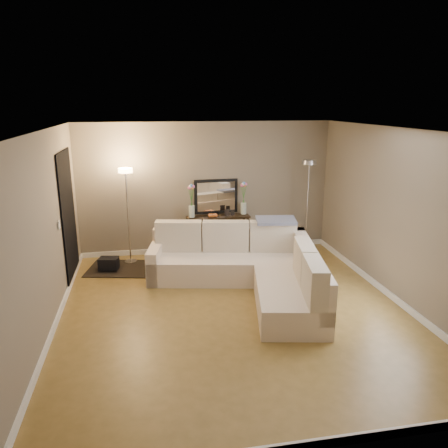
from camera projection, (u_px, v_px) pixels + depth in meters
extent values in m
cube|color=olive|center=(234.00, 311.00, 6.41)|extent=(5.00, 5.50, 0.01)
cube|color=white|center=(235.00, 130.00, 5.71)|extent=(5.00, 5.50, 0.01)
cube|color=gray|center=(206.00, 188.00, 8.68)|extent=(5.00, 0.02, 2.60)
cube|color=gray|center=(306.00, 319.00, 3.45)|extent=(5.00, 0.02, 2.60)
cube|color=gray|center=(44.00, 235.00, 5.62)|extent=(0.02, 5.50, 2.60)
cube|color=gray|center=(399.00, 217.00, 6.50)|extent=(0.02, 5.50, 2.60)
cube|color=white|center=(207.00, 248.00, 8.99)|extent=(5.00, 0.03, 0.10)
cube|color=white|center=(297.00, 447.00, 3.81)|extent=(5.00, 0.03, 0.10)
cube|color=white|center=(56.00, 322.00, 5.96)|extent=(0.03, 5.50, 0.10)
cube|color=white|center=(389.00, 294.00, 6.83)|extent=(0.03, 5.50, 0.10)
cube|color=black|center=(69.00, 217.00, 7.29)|extent=(0.02, 1.20, 2.20)
cube|color=white|center=(59.00, 225.00, 6.46)|extent=(0.02, 0.08, 0.12)
cube|color=beige|center=(229.00, 267.00, 7.55)|extent=(2.82, 1.43, 0.41)
cube|color=beige|center=(229.00, 244.00, 7.82)|extent=(2.68, 0.72, 0.58)
cube|color=beige|center=(156.00, 262.00, 7.54)|extent=(0.36, 0.95, 0.58)
cube|color=beige|center=(289.00, 299.00, 6.30)|extent=(1.23, 1.80, 0.41)
cube|color=beige|center=(310.00, 269.00, 6.66)|extent=(0.70, 2.58, 0.58)
cube|color=beige|center=(179.00, 236.00, 7.67)|extent=(0.84, 0.38, 0.54)
cube|color=beige|center=(226.00, 236.00, 7.66)|extent=(0.84, 0.38, 0.54)
cube|color=beige|center=(273.00, 236.00, 7.66)|extent=(0.84, 0.38, 0.54)
cube|color=beige|center=(305.00, 261.00, 6.47)|extent=(0.37, 0.77, 0.54)
cube|color=beige|center=(315.00, 282.00, 5.72)|extent=(0.37, 0.77, 0.54)
cube|color=slate|center=(276.00, 220.00, 7.60)|extent=(0.73, 0.49, 0.09)
cube|color=black|center=(218.00, 217.00, 8.68)|extent=(1.27, 0.42, 0.04)
cube|color=black|center=(191.00, 240.00, 8.52)|extent=(0.05, 0.05, 0.73)
cube|color=black|center=(189.00, 236.00, 8.77)|extent=(0.05, 0.05, 0.73)
cube|color=black|center=(248.00, 235.00, 8.79)|extent=(0.05, 0.05, 0.73)
cube|color=black|center=(244.00, 232.00, 9.04)|extent=(0.05, 0.05, 0.73)
cube|color=black|center=(218.00, 245.00, 8.83)|extent=(1.19, 0.38, 0.03)
cube|color=#BF3333|center=(193.00, 241.00, 8.68)|extent=(0.04, 0.16, 0.18)
cube|color=#3359A5|center=(195.00, 241.00, 8.69)|extent=(0.04, 0.16, 0.20)
cube|color=gold|center=(197.00, 240.00, 8.70)|extent=(0.05, 0.16, 0.22)
cube|color=#3F7F4C|center=(200.00, 241.00, 8.71)|extent=(0.06, 0.16, 0.18)
cube|color=#994C99|center=(202.00, 240.00, 8.72)|extent=(0.04, 0.16, 0.20)
cube|color=orange|center=(204.00, 240.00, 8.73)|extent=(0.04, 0.16, 0.22)
cube|color=#262626|center=(206.00, 240.00, 8.75)|extent=(0.05, 0.16, 0.18)
cube|color=#4C99B2|center=(209.00, 240.00, 8.75)|extent=(0.06, 0.16, 0.20)
cube|color=#B2A58C|center=(211.00, 239.00, 8.76)|extent=(0.04, 0.16, 0.22)
cube|color=brown|center=(213.00, 240.00, 8.78)|extent=(0.04, 0.16, 0.18)
cube|color=navy|center=(215.00, 239.00, 8.79)|extent=(0.05, 0.16, 0.20)
cube|color=gold|center=(217.00, 239.00, 8.79)|extent=(0.06, 0.16, 0.22)
cube|color=black|center=(216.00, 196.00, 8.72)|extent=(0.88, 0.09, 0.69)
cube|color=white|center=(216.00, 197.00, 8.71)|extent=(0.77, 0.06, 0.58)
cube|color=#D06024|center=(213.00, 215.00, 8.61)|extent=(0.18, 0.13, 0.04)
cube|color=black|center=(227.00, 212.00, 8.65)|extent=(0.10, 0.03, 0.12)
cube|color=black|center=(233.00, 213.00, 8.68)|extent=(0.08, 0.02, 0.11)
cylinder|color=silver|center=(192.00, 211.00, 8.51)|extent=(0.12, 0.12, 0.23)
cylinder|color=#38722D|center=(191.00, 198.00, 8.44)|extent=(0.09, 0.01, 0.40)
sphere|color=#E5598C|center=(189.00, 188.00, 8.38)|extent=(0.07, 0.07, 0.07)
cylinder|color=#38722D|center=(191.00, 197.00, 8.44)|extent=(0.05, 0.01, 0.42)
sphere|color=white|center=(190.00, 187.00, 8.38)|extent=(0.07, 0.07, 0.07)
cylinder|color=#38722D|center=(191.00, 197.00, 8.44)|extent=(0.01, 0.01, 0.44)
sphere|color=#598CE5|center=(191.00, 186.00, 8.38)|extent=(0.07, 0.07, 0.07)
cylinder|color=#38722D|center=(192.00, 198.00, 8.44)|extent=(0.05, 0.01, 0.40)
sphere|color=#E58C4C|center=(192.00, 188.00, 8.39)|extent=(0.07, 0.07, 0.07)
cylinder|color=#38722D|center=(192.00, 197.00, 8.44)|extent=(0.10, 0.01, 0.41)
sphere|color=#D866B2|center=(193.00, 187.00, 8.39)|extent=(0.07, 0.07, 0.07)
cylinder|color=silver|center=(243.00, 208.00, 8.76)|extent=(0.12, 0.12, 0.23)
cylinder|color=#38722D|center=(243.00, 195.00, 8.68)|extent=(0.09, 0.01, 0.40)
sphere|color=#E5598C|center=(242.00, 185.00, 8.63)|extent=(0.07, 0.07, 0.07)
cylinder|color=#38722D|center=(243.00, 195.00, 8.68)|extent=(0.05, 0.01, 0.42)
sphere|color=white|center=(243.00, 184.00, 8.62)|extent=(0.07, 0.07, 0.07)
cylinder|color=#38722D|center=(244.00, 194.00, 8.68)|extent=(0.01, 0.01, 0.44)
sphere|color=#598CE5|center=(244.00, 183.00, 8.62)|extent=(0.07, 0.07, 0.07)
cylinder|color=#38722D|center=(244.00, 195.00, 8.69)|extent=(0.05, 0.01, 0.40)
sphere|color=#E58C4C|center=(245.00, 185.00, 8.64)|extent=(0.07, 0.07, 0.07)
cylinder|color=#38722D|center=(244.00, 195.00, 8.69)|extent=(0.10, 0.01, 0.41)
sphere|color=#D866B2|center=(246.00, 184.00, 8.64)|extent=(0.07, 0.07, 0.07)
cylinder|color=silver|center=(131.00, 262.00, 8.34)|extent=(0.28, 0.28, 0.03)
cylinder|color=silver|center=(128.00, 218.00, 8.11)|extent=(0.03, 0.03, 1.72)
cylinder|color=#FFBF72|center=(125.00, 170.00, 7.87)|extent=(0.30, 0.30, 0.08)
cylinder|color=silver|center=(305.00, 252.00, 8.84)|extent=(0.27, 0.27, 0.03)
cylinder|color=silver|center=(307.00, 209.00, 8.60)|extent=(0.03, 0.03, 1.80)
cylinder|color=silver|center=(309.00, 162.00, 8.34)|extent=(0.30, 0.30, 0.08)
cube|color=black|center=(121.00, 268.00, 8.01)|extent=(1.34, 1.11, 0.02)
cube|color=black|center=(109.00, 263.00, 7.88)|extent=(0.38, 0.30, 0.22)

